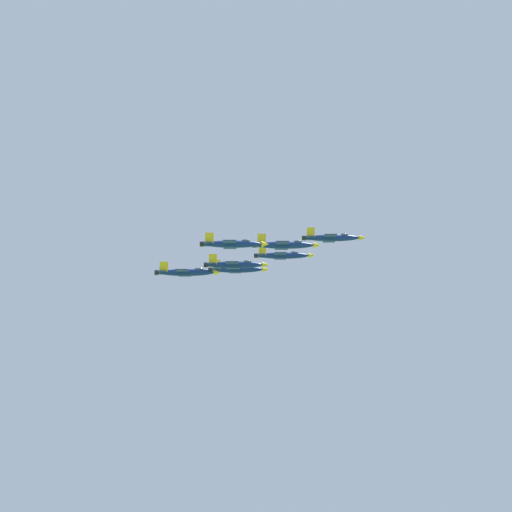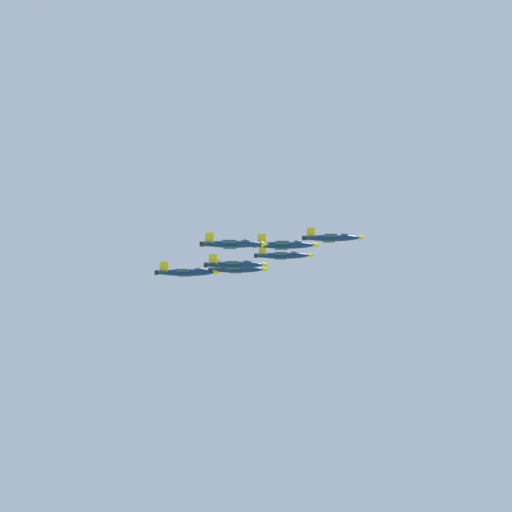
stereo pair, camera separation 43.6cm
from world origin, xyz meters
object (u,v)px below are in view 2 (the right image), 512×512
jet_right_outer (233,244)px  jet_slot_rear (235,265)px  jet_lead (332,238)px  jet_trailing (186,272)px  jet_left_outer (237,269)px  jet_left_wingman (283,255)px  jet_right_wingman (285,245)px

jet_right_outer → jet_slot_rear: (-20.62, 1.21, -0.96)m
jet_lead → jet_trailing: 37.49m
jet_lead → jet_right_outer: bearing=-138.9°
jet_left_outer → jet_trailing: bearing=-119.8°
jet_left_wingman → jet_left_outer: 16.05m
jet_left_wingman → jet_left_outer: size_ratio=0.97×
jet_left_outer → jet_right_outer: size_ratio=1.03×
jet_right_wingman → jet_left_outer: (-31.65, -10.31, -0.29)m
jet_lead → jet_left_outer: jet_lead is taller
jet_lead → jet_left_wingman: size_ratio=1.01×
jet_left_wingman → jet_trailing: (8.88, -24.87, -6.28)m
jet_right_wingman → jet_right_outer: jet_right_wingman is taller
jet_left_outer → jet_right_outer: 41.35m
jet_lead → jet_right_outer: size_ratio=1.01×
jet_trailing → jet_lead: bearing=0.4°
jet_slot_rear → jet_trailing: size_ratio=0.99×
jet_left_wingman → jet_slot_rear: size_ratio=0.97×
jet_left_outer → jet_slot_rear: size_ratio=1.00×
jet_lead → jet_right_wingman: 16.43m
jet_right_outer → jet_trailing: jet_right_outer is taller
jet_left_wingman → jet_trailing: bearing=-156.7°
jet_left_outer → jet_right_outer: (41.25, -2.43, -1.61)m
jet_slot_rear → jet_trailing: 12.30m
jet_left_wingman → jet_right_outer: 33.46m
jet_lead → jet_right_outer: jet_lead is taller
jet_right_outer → jet_left_outer: bearing=88.9°
jet_left_wingman → jet_right_outer: bearing=-111.1°
jet_left_wingman → jet_slot_rear: jet_left_wingman is taller
jet_left_wingman → jet_right_outer: (30.22, -13.95, -3.40)m
jet_lead → jet_left_wingman: (-11.03, -11.52, -2.46)m
jet_right_wingman → jet_right_outer: bearing=-140.5°
jet_slot_rear → jet_right_wingman: bearing=-41.0°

